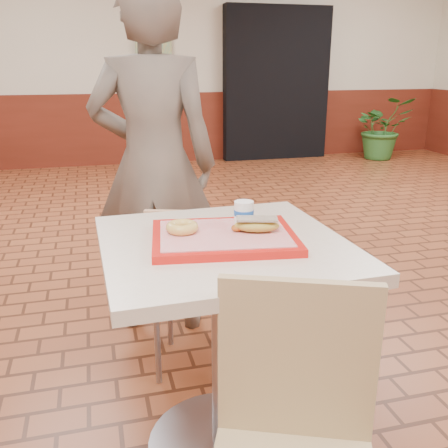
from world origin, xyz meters
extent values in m
cube|color=brown|center=(0.00, 0.00, 0.00)|extent=(8.00, 10.00, 0.01)
cube|color=beige|center=(0.00, 5.00, 1.50)|extent=(8.00, 0.01, 3.00)
cube|color=#5A1D11|center=(0.00, 4.98, 0.50)|extent=(8.00, 0.04, 1.00)
cube|color=black|center=(1.20, 4.88, 1.10)|extent=(1.60, 0.22, 2.20)
cube|color=gray|center=(-0.60, 4.94, 1.60)|extent=(0.50, 0.03, 1.20)
cube|color=beige|center=(-1.12, -0.86, 0.83)|extent=(0.80, 0.80, 0.04)
cylinder|color=gray|center=(-1.12, -0.86, 0.40)|extent=(0.09, 0.09, 0.80)
cylinder|color=gray|center=(-1.12, -0.86, 0.02)|extent=(0.58, 0.58, 0.03)
cube|color=tan|center=(-1.05, -1.33, 0.67)|extent=(0.40, 0.19, 0.46)
cube|color=#E6B68A|center=(-1.10, -0.28, 0.40)|extent=(0.49, 0.49, 0.04)
cube|color=#E6B68A|center=(-1.15, -0.45, 0.63)|extent=(0.38, 0.15, 0.42)
cylinder|color=gray|center=(-0.89, -0.18, 0.19)|extent=(0.03, 0.03, 0.38)
cylinder|color=gray|center=(-1.20, -0.07, 0.19)|extent=(0.03, 0.03, 0.38)
cylinder|color=gray|center=(-0.99, -0.49, 0.19)|extent=(0.03, 0.03, 0.38)
cylinder|color=gray|center=(-1.31, -0.39, 0.19)|extent=(0.03, 0.03, 0.38)
imported|color=#685D51|center=(-1.22, 0.19, 0.91)|extent=(0.75, 0.58, 1.82)
cube|color=red|center=(-1.12, -0.86, 0.86)|extent=(0.47, 0.37, 0.03)
cube|color=#E18585|center=(-1.12, -0.86, 0.88)|extent=(0.42, 0.32, 0.00)
torus|color=#DEB351|center=(-1.25, -0.82, 0.89)|extent=(0.14, 0.14, 0.03)
ellipsoid|color=#B19334|center=(-1.01, -0.87, 0.90)|extent=(0.17, 0.12, 0.04)
cube|color=beige|center=(-1.01, -0.87, 0.92)|extent=(0.15, 0.10, 0.01)
ellipsoid|color=#A95217|center=(-1.07, -0.86, 0.89)|extent=(0.04, 0.03, 0.02)
cylinder|color=white|center=(-1.03, -0.80, 0.92)|extent=(0.07, 0.07, 0.09)
cylinder|color=blue|center=(-1.03, -0.80, 0.92)|extent=(0.07, 0.07, 0.02)
imported|color=#2D6C2B|center=(2.75, 4.40, 0.47)|extent=(0.94, 0.84, 0.94)
camera|label=1|loc=(-1.52, -2.38, 1.42)|focal=40.00mm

